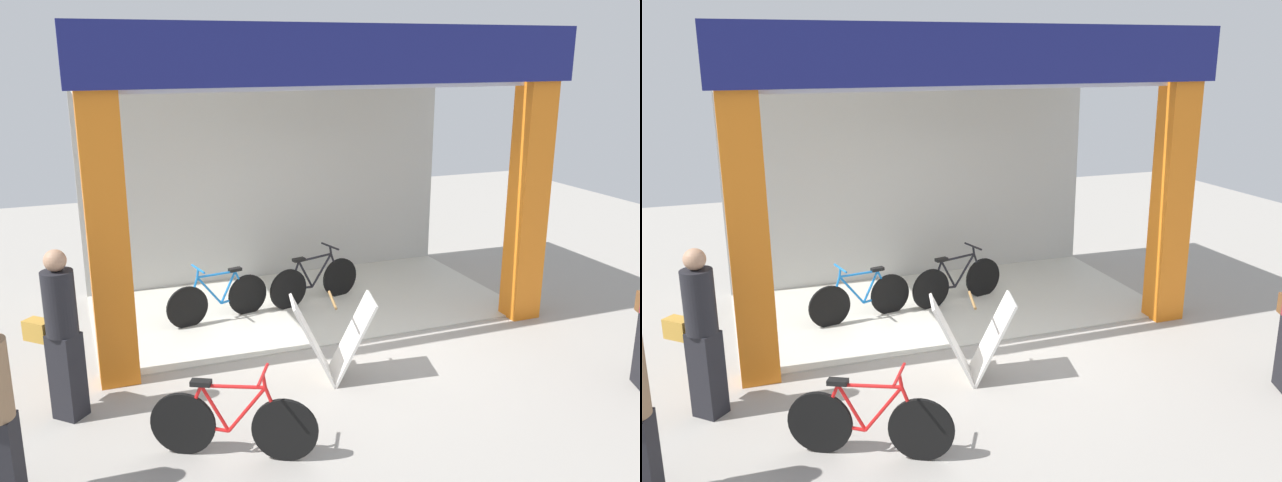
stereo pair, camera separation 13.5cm
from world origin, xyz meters
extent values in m
plane|color=#9E9991|center=(0.00, 0.00, 0.00)|extent=(19.54, 19.54, 0.00)
cube|color=beige|center=(0.00, 1.46, 0.01)|extent=(5.77, 2.93, 0.02)
cube|color=#B7B7B2|center=(0.00, 2.93, 1.59)|extent=(5.77, 0.12, 3.18)
cube|color=orange|center=(-2.68, 0.00, 1.59)|extent=(0.42, 0.36, 3.18)
cube|color=orange|center=(2.68, 0.00, 1.59)|extent=(0.42, 0.36, 3.18)
cube|color=navy|center=(0.00, -0.15, 3.51)|extent=(5.97, 0.20, 0.65)
cube|color=silver|center=(0.00, 1.46, 3.15)|extent=(5.77, 2.93, 0.06)
cylinder|color=black|center=(-0.23, 1.37, 0.29)|extent=(0.58, 0.18, 0.59)
cylinder|color=black|center=(0.65, 1.59, 0.29)|extent=(0.58, 0.18, 0.59)
cylinder|color=black|center=(-0.03, 1.42, 0.27)|extent=(0.39, 0.13, 0.08)
cylinder|color=black|center=(0.05, 1.44, 0.46)|extent=(0.26, 0.09, 0.44)
cylinder|color=black|center=(0.33, 1.51, 0.47)|extent=(0.36, 0.12, 0.46)
cylinder|color=black|center=(0.22, 1.48, 0.68)|extent=(0.55, 0.17, 0.05)
cylinder|color=black|center=(-0.14, 1.39, 0.48)|extent=(0.20, 0.08, 0.39)
cylinder|color=black|center=(0.56, 1.57, 0.49)|extent=(0.18, 0.07, 0.41)
cylinder|color=black|center=(0.48, 1.55, 0.75)|extent=(0.06, 0.04, 0.12)
cylinder|color=black|center=(0.47, 1.54, 0.81)|extent=(0.13, 0.40, 0.03)
cube|color=black|center=(-0.06, 1.41, 0.70)|extent=(0.19, 0.13, 0.04)
cylinder|color=black|center=(-0.82, 1.39, 0.29)|extent=(0.57, 0.15, 0.57)
cylinder|color=black|center=(-1.69, 1.21, 0.29)|extent=(0.57, 0.15, 0.57)
cylinder|color=blue|center=(-1.03, 1.35, 0.27)|extent=(0.38, 0.11, 0.07)
cylinder|color=blue|center=(-1.10, 1.33, 0.45)|extent=(0.25, 0.08, 0.43)
cylinder|color=blue|center=(-1.37, 1.28, 0.46)|extent=(0.35, 0.10, 0.45)
cylinder|color=blue|center=(-1.26, 1.30, 0.67)|extent=(0.54, 0.14, 0.05)
cylinder|color=blue|center=(-0.92, 1.37, 0.47)|extent=(0.19, 0.07, 0.38)
cylinder|color=blue|center=(-1.60, 1.23, 0.48)|extent=(0.17, 0.07, 0.40)
cylinder|color=blue|center=(-1.52, 1.24, 0.73)|extent=(0.05, 0.04, 0.12)
cylinder|color=blue|center=(-1.52, 1.25, 0.79)|extent=(0.11, 0.40, 0.03)
cube|color=black|center=(-0.99, 1.36, 0.69)|extent=(0.19, 0.12, 0.04)
cylinder|color=black|center=(-2.26, -1.69, 0.30)|extent=(0.55, 0.32, 0.60)
cylinder|color=black|center=(-1.44, -2.12, 0.30)|extent=(0.55, 0.32, 0.60)
cylinder|color=red|center=(-2.07, -1.79, 0.28)|extent=(0.37, 0.22, 0.08)
cylinder|color=red|center=(-2.00, -1.83, 0.48)|extent=(0.25, 0.15, 0.45)
cylinder|color=red|center=(-1.74, -1.96, 0.48)|extent=(0.34, 0.20, 0.47)
cylinder|color=red|center=(-1.84, -1.91, 0.70)|extent=(0.53, 0.30, 0.05)
cylinder|color=red|center=(-2.17, -1.73, 0.50)|extent=(0.19, 0.12, 0.41)
cylinder|color=red|center=(-1.52, -2.08, 0.51)|extent=(0.18, 0.11, 0.42)
cylinder|color=red|center=(-1.60, -2.04, 0.77)|extent=(0.06, 0.05, 0.13)
cylinder|color=red|center=(-1.60, -2.03, 0.83)|extent=(0.22, 0.39, 0.03)
cube|color=black|center=(-2.10, -1.77, 0.72)|extent=(0.20, 0.17, 0.05)
cube|color=silver|center=(-0.66, -0.75, 0.47)|extent=(0.58, 0.61, 0.95)
cube|color=silver|center=(-0.24, -0.86, 0.47)|extent=(0.58, 0.61, 0.95)
cylinder|color=olive|center=(-0.45, -0.81, 0.93)|extent=(0.15, 0.51, 0.03)
cube|color=black|center=(-3.21, -0.62, 0.45)|extent=(0.37, 0.36, 0.89)
cylinder|color=black|center=(-3.21, -0.62, 1.21)|extent=(0.43, 0.43, 0.64)
sphere|color=tan|center=(-3.21, -0.62, 1.64)|extent=(0.21, 0.21, 0.21)
cube|color=#BF8C33|center=(-3.43, -0.40, 0.88)|extent=(0.31, 0.31, 0.21)
camera|label=1|loc=(-3.08, -7.22, 3.56)|focal=38.16mm
camera|label=2|loc=(-2.95, -7.27, 3.56)|focal=38.16mm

